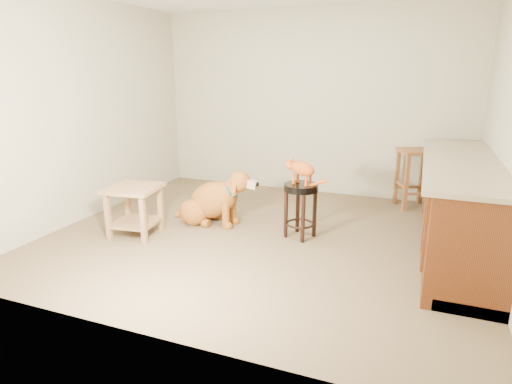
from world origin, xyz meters
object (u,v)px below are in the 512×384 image
at_px(padded_stool, 301,200).
at_px(golden_retriever, 212,202).
at_px(tabby_kitten, 301,169).
at_px(side_table, 134,203).
at_px(wood_stool, 414,178).

bearing_deg(padded_stool, golden_retriever, 177.33).
bearing_deg(tabby_kitten, golden_retriever, -163.46).
relative_size(side_table, tabby_kitten, 1.26).
bearing_deg(golden_retriever, padded_stool, -1.23).
xyz_separation_m(wood_stool, golden_retriever, (-2.20, -1.51, -0.14)).
bearing_deg(side_table, padded_stool, 19.11).
xyz_separation_m(side_table, tabby_kitten, (1.70, 0.60, 0.40)).
distance_m(wood_stool, tabby_kitten, 1.95).
bearing_deg(golden_retriever, side_table, -132.61).
bearing_deg(golden_retriever, wood_stool, 35.90).
height_order(wood_stool, tabby_kitten, tabby_kitten).
bearing_deg(tabby_kitten, side_table, -141.65).
bearing_deg(wood_stool, padded_stool, -125.42).
bearing_deg(wood_stool, golden_retriever, -145.55).
distance_m(padded_stool, tabby_kitten, 0.34).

